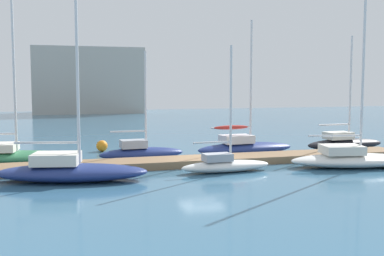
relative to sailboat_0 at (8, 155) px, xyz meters
name	(u,v)px	position (x,y,z in m)	size (l,w,h in m)	color
ground_plane	(201,164)	(11.07, -3.72, -0.53)	(120.00, 120.00, 0.00)	#386684
dock_pier	(201,161)	(11.07, -3.72, -0.31)	(26.64, 2.34, 0.43)	#846647
sailboat_0	(8,155)	(0.00, 0.00, 0.00)	(8.50, 3.80, 12.16)	#2D7047
sailboat_1	(70,170)	(3.43, -6.52, 0.05)	(7.76, 4.01, 10.71)	navy
sailboat_2	(141,152)	(7.93, -0.99, -0.01)	(5.44, 1.81, 6.81)	navy
sailboat_3	(225,164)	(11.60, -6.36, -0.07)	(5.16, 1.54, 6.84)	white
sailboat_4	(244,146)	(15.04, -0.78, 0.05)	(7.05, 2.61, 9.01)	navy
sailboat_5	(353,158)	(19.16, -7.01, 0.01)	(7.72, 3.84, 10.80)	white
sailboat_6	(344,142)	(22.96, -0.60, 0.01)	(6.31, 2.20, 8.21)	black
mooring_buoy_orange	(102,146)	(5.92, 3.42, -0.13)	(0.80, 0.80, 0.80)	orange
harbor_building_distant	(88,81)	(8.18, 49.68, 4.79)	(17.53, 8.56, 10.63)	#ADA89E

